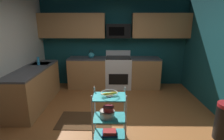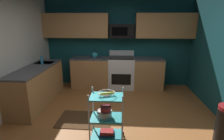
{
  "view_description": "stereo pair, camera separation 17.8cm",
  "coord_description": "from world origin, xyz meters",
  "px_view_note": "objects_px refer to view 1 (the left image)",
  "views": [
    {
      "loc": [
        0.0,
        -3.14,
        1.98
      ],
      "look_at": [
        -0.04,
        0.24,
        1.05
      ],
      "focal_mm": 28.63,
      "sensor_mm": 36.0,
      "label": 1
    },
    {
      "loc": [
        0.18,
        -3.13,
        1.98
      ],
      "look_at": [
        -0.04,
        0.24,
        1.05
      ],
      "focal_mm": 28.63,
      "sensor_mm": 36.0,
      "label": 2
    }
  ],
  "objects_px": {
    "mixing_bowl_large": "(107,114)",
    "oven_range": "(118,72)",
    "mixing_bowl_small": "(108,109)",
    "kettle": "(91,55)",
    "fruit_bowl": "(109,93)",
    "book_stack": "(109,133)",
    "dish_soap_bottle": "(38,61)",
    "microwave": "(118,31)",
    "rolling_cart": "(109,118)"
  },
  "relations": [
    {
      "from": "microwave",
      "to": "mixing_bowl_small",
      "type": "xyz_separation_m",
      "value": [
        -0.22,
        -2.74,
        -1.08
      ]
    },
    {
      "from": "mixing_bowl_small",
      "to": "kettle",
      "type": "height_order",
      "value": "kettle"
    },
    {
      "from": "oven_range",
      "to": "dish_soap_bottle",
      "type": "distance_m",
      "value": 2.28
    },
    {
      "from": "oven_range",
      "to": "microwave",
      "type": "xyz_separation_m",
      "value": [
        -0.0,
        0.1,
        1.22
      ]
    },
    {
      "from": "book_stack",
      "to": "kettle",
      "type": "distance_m",
      "value": 2.82
    },
    {
      "from": "oven_range",
      "to": "dish_soap_bottle",
      "type": "relative_size",
      "value": 5.5
    },
    {
      "from": "mixing_bowl_small",
      "to": "book_stack",
      "type": "bearing_deg",
      "value": 31.28
    },
    {
      "from": "microwave",
      "to": "mixing_bowl_small",
      "type": "distance_m",
      "value": 2.96
    },
    {
      "from": "fruit_bowl",
      "to": "dish_soap_bottle",
      "type": "height_order",
      "value": "dish_soap_bottle"
    },
    {
      "from": "dish_soap_bottle",
      "to": "fruit_bowl",
      "type": "bearing_deg",
      "value": -43.12
    },
    {
      "from": "oven_range",
      "to": "kettle",
      "type": "distance_m",
      "value": 0.96
    },
    {
      "from": "mixing_bowl_small",
      "to": "microwave",
      "type": "bearing_deg",
      "value": 85.51
    },
    {
      "from": "mixing_bowl_small",
      "to": "kettle",
      "type": "relative_size",
      "value": 0.69
    },
    {
      "from": "dish_soap_bottle",
      "to": "book_stack",
      "type": "bearing_deg",
      "value": -43.12
    },
    {
      "from": "microwave",
      "to": "book_stack",
      "type": "relative_size",
      "value": 2.75
    },
    {
      "from": "fruit_bowl",
      "to": "mixing_bowl_small",
      "type": "height_order",
      "value": "fruit_bowl"
    },
    {
      "from": "rolling_cart",
      "to": "kettle",
      "type": "height_order",
      "value": "kettle"
    },
    {
      "from": "mixing_bowl_small",
      "to": "book_stack",
      "type": "relative_size",
      "value": 0.72
    },
    {
      "from": "kettle",
      "to": "dish_soap_bottle",
      "type": "height_order",
      "value": "kettle"
    },
    {
      "from": "oven_range",
      "to": "rolling_cart",
      "type": "relative_size",
      "value": 1.2
    },
    {
      "from": "rolling_cart",
      "to": "dish_soap_bottle",
      "type": "relative_size",
      "value": 4.57
    },
    {
      "from": "fruit_bowl",
      "to": "kettle",
      "type": "xyz_separation_m",
      "value": [
        -0.61,
        2.63,
        0.12
      ]
    },
    {
      "from": "kettle",
      "to": "mixing_bowl_small",
      "type": "bearing_deg",
      "value": -77.37
    },
    {
      "from": "mixing_bowl_small",
      "to": "kettle",
      "type": "distance_m",
      "value": 2.73
    },
    {
      "from": "microwave",
      "to": "kettle",
      "type": "height_order",
      "value": "microwave"
    },
    {
      "from": "rolling_cart",
      "to": "book_stack",
      "type": "xyz_separation_m",
      "value": [
        0.0,
        0.0,
        -0.29
      ]
    },
    {
      "from": "mixing_bowl_large",
      "to": "mixing_bowl_small",
      "type": "relative_size",
      "value": 1.38
    },
    {
      "from": "microwave",
      "to": "book_stack",
      "type": "bearing_deg",
      "value": -94.2
    },
    {
      "from": "rolling_cart",
      "to": "mixing_bowl_large",
      "type": "height_order",
      "value": "rolling_cart"
    },
    {
      "from": "mixing_bowl_small",
      "to": "mixing_bowl_large",
      "type": "bearing_deg",
      "value": 158.27
    },
    {
      "from": "mixing_bowl_large",
      "to": "book_stack",
      "type": "xyz_separation_m",
      "value": [
        0.04,
        0.0,
        -0.36
      ]
    },
    {
      "from": "oven_range",
      "to": "mixing_bowl_small",
      "type": "xyz_separation_m",
      "value": [
        -0.22,
        -2.64,
        0.14
      ]
    },
    {
      "from": "rolling_cart",
      "to": "book_stack",
      "type": "distance_m",
      "value": 0.29
    },
    {
      "from": "fruit_bowl",
      "to": "mixing_bowl_small",
      "type": "bearing_deg",
      "value": -148.72
    },
    {
      "from": "kettle",
      "to": "dish_soap_bottle",
      "type": "xyz_separation_m",
      "value": [
        -1.21,
        -0.93,
        0.02
      ]
    },
    {
      "from": "oven_range",
      "to": "rolling_cart",
      "type": "bearing_deg",
      "value": -94.38
    },
    {
      "from": "oven_range",
      "to": "microwave",
      "type": "relative_size",
      "value": 1.57
    },
    {
      "from": "book_stack",
      "to": "mixing_bowl_small",
      "type": "bearing_deg",
      "value": -148.72
    },
    {
      "from": "book_stack",
      "to": "dish_soap_bottle",
      "type": "height_order",
      "value": "dish_soap_bottle"
    },
    {
      "from": "kettle",
      "to": "dish_soap_bottle",
      "type": "distance_m",
      "value": 1.52
    },
    {
      "from": "microwave",
      "to": "oven_range",
      "type": "bearing_deg",
      "value": -89.74
    },
    {
      "from": "mixing_bowl_small",
      "to": "dish_soap_bottle",
      "type": "xyz_separation_m",
      "value": [
        -1.8,
        1.7,
        0.4
      ]
    },
    {
      "from": "fruit_bowl",
      "to": "kettle",
      "type": "relative_size",
      "value": 1.03
    },
    {
      "from": "fruit_bowl",
      "to": "kettle",
      "type": "height_order",
      "value": "kettle"
    },
    {
      "from": "mixing_bowl_large",
      "to": "oven_range",
      "type": "bearing_deg",
      "value": 84.82
    },
    {
      "from": "mixing_bowl_large",
      "to": "mixing_bowl_small",
      "type": "bearing_deg",
      "value": -21.73
    },
    {
      "from": "oven_range",
      "to": "fruit_bowl",
      "type": "xyz_separation_m",
      "value": [
        -0.2,
        -2.63,
        0.4
      ]
    },
    {
      "from": "book_stack",
      "to": "microwave",
      "type": "bearing_deg",
      "value": 85.8
    },
    {
      "from": "mixing_bowl_large",
      "to": "kettle",
      "type": "height_order",
      "value": "kettle"
    },
    {
      "from": "rolling_cart",
      "to": "fruit_bowl",
      "type": "distance_m",
      "value": 0.42
    }
  ]
}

